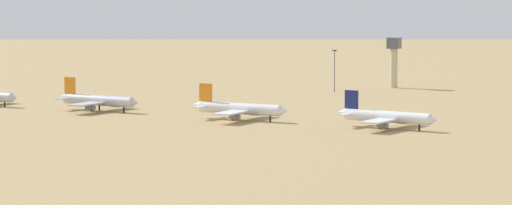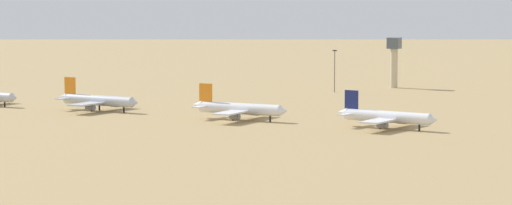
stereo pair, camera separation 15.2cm
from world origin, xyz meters
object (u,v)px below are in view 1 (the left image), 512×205
at_px(parked_jet_orange_4, 239,109).
at_px(light_pole_mid, 335,68).
at_px(control_tower, 394,57).
at_px(parked_jet_orange_3, 98,100).
at_px(parked_jet_navy_5, 386,117).

height_order(parked_jet_orange_4, light_pole_mid, light_pole_mid).
xyz_separation_m(parked_jet_orange_4, control_tower, (4.62, 142.14, 9.34)).
relative_size(parked_jet_orange_4, control_tower, 1.60).
bearing_deg(light_pole_mid, control_tower, 65.63).
bearing_deg(control_tower, parked_jet_orange_3, -114.08).
bearing_deg(control_tower, parked_jet_navy_5, -72.25).
relative_size(parked_jet_orange_4, parked_jet_navy_5, 1.03).
distance_m(parked_jet_orange_3, control_tower, 151.19).
bearing_deg(control_tower, light_pole_mid, -114.37).
height_order(control_tower, light_pole_mid, control_tower).
relative_size(parked_jet_orange_4, light_pole_mid, 1.98).
bearing_deg(parked_jet_orange_4, parked_jet_orange_3, 177.65).
distance_m(parked_jet_orange_3, parked_jet_navy_5, 107.74).
xyz_separation_m(parked_jet_orange_3, light_pole_mid, (46.86, 105.29, 6.26)).
bearing_deg(light_pole_mid, parked_jet_orange_4, -84.74).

